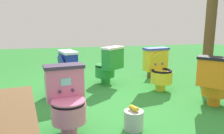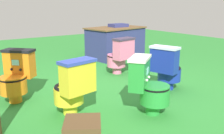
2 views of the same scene
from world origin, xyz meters
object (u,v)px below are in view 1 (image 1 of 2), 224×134
(wooden_post, at_px, (209,39))
(toilet_green, at_px, (108,65))
(toilet_orange, at_px, (215,81))
(lemon_bucket, at_px, (134,119))
(toilet_yellow, at_px, (159,69))
(toilet_blue, at_px, (62,73))
(small_crate, at_px, (156,69))
(toilet_pink, at_px, (67,99))

(wooden_post, bearing_deg, toilet_green, -15.44)
(toilet_orange, relative_size, toilet_green, 1.00)
(lemon_bucket, bearing_deg, wooden_post, -143.80)
(toilet_yellow, distance_m, toilet_orange, 1.02)
(toilet_blue, bearing_deg, toilet_orange, -130.22)
(toilet_orange, xyz_separation_m, wooden_post, (-0.51, -0.92, 0.50))
(wooden_post, distance_m, lemon_bucket, 2.38)
(toilet_blue, height_order, small_crate, toilet_blue)
(toilet_orange, height_order, wooden_post, wooden_post)
(wooden_post, bearing_deg, toilet_pink, 25.15)
(toilet_blue, distance_m, toilet_green, 0.97)
(toilet_pink, distance_m, toilet_yellow, 2.00)
(toilet_blue, distance_m, toilet_pink, 1.20)
(toilet_yellow, distance_m, lemon_bucket, 1.62)
(toilet_yellow, relative_size, small_crate, 2.09)
(toilet_pink, xyz_separation_m, toilet_yellow, (-1.60, -1.20, 0.00))
(wooden_post, bearing_deg, small_crate, -53.68)
(small_crate, distance_m, lemon_bucket, 2.48)
(lemon_bucket, bearing_deg, toilet_green, -92.65)
(toilet_yellow, bearing_deg, small_crate, -121.70)
(toilet_blue, relative_size, small_crate, 2.09)
(toilet_yellow, relative_size, toilet_orange, 1.00)
(wooden_post, height_order, lemon_bucket, wooden_post)
(toilet_orange, distance_m, small_crate, 1.77)
(toilet_yellow, xyz_separation_m, toilet_orange, (-0.43, 0.92, -0.00))
(toilet_yellow, distance_m, toilet_green, 0.93)
(toilet_green, bearing_deg, toilet_pink, -152.93)
(toilet_orange, distance_m, lemon_bucket, 1.40)
(toilet_pink, bearing_deg, toilet_yellow, -152.10)
(toilet_yellow, bearing_deg, wooden_post, 169.15)
(wooden_post, bearing_deg, toilet_orange, 60.82)
(toilet_yellow, bearing_deg, toilet_orange, 104.34)
(toilet_orange, bearing_deg, small_crate, 140.04)
(toilet_pink, relative_size, wooden_post, 0.42)
(toilet_yellow, height_order, small_crate, toilet_yellow)
(small_crate, bearing_deg, toilet_blue, 23.00)
(toilet_yellow, distance_m, wooden_post, 1.06)
(toilet_green, bearing_deg, wooden_post, -52.71)
(toilet_blue, xyz_separation_m, toilet_yellow, (-1.65, -0.00, 0.00))
(toilet_green, height_order, lemon_bucket, toilet_green)
(toilet_yellow, distance_m, small_crate, 0.92)
(toilet_yellow, height_order, wooden_post, wooden_post)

